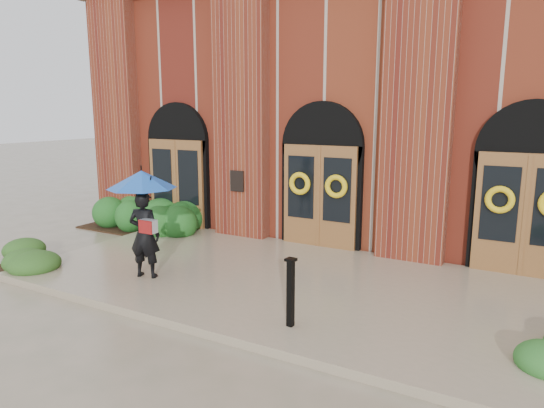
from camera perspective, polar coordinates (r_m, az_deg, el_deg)
The scene contains 7 objects.
ground at distance 9.96m, azimuth -0.93°, elevation -9.47°, with size 90.00×90.00×0.00m, color gray.
landing at distance 10.06m, azimuth -0.50°, elevation -8.81°, with size 10.00×5.30×0.15m, color gray.
church_building at distance 17.49m, azimuth 13.87°, elevation 10.75°, with size 16.20×12.53×7.00m.
man_with_umbrella at distance 9.91m, azimuth -14.94°, elevation 0.08°, with size 1.68×1.68×2.17m.
metal_post at distance 7.62m, azimuth 2.20°, elevation -10.18°, with size 0.17×0.17×1.10m.
hedge_wall_left at distance 14.76m, azimuth -15.19°, elevation -1.28°, with size 3.44×1.38×0.88m, color #1D551C.
hedge_front_left at distance 12.12m, azimuth -26.79°, elevation -5.70°, with size 1.40×1.20×0.49m, color #284F1B.
Camera 1 is at (4.69, -8.07, 3.48)m, focal length 32.00 mm.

